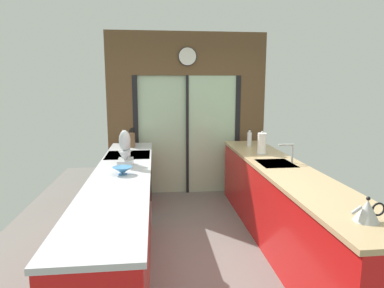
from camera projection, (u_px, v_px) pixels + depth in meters
ground_plane at (201, 238)px, 4.17m from camera, size 5.04×7.60×0.02m
back_wall_unit at (187, 104)px, 5.66m from camera, size 2.64×0.12×2.70m
left_counter_run at (121, 219)px, 3.53m from camera, size 0.62×3.80×0.92m
right_counter_run at (283, 207)px, 3.89m from camera, size 0.62×3.80×0.92m
sink_faucet at (290, 150)px, 4.04m from camera, size 0.19×0.02×0.23m
oven_range at (129, 188)px, 4.63m from camera, size 0.60×0.60×0.92m
mixing_bowl at (123, 170)px, 3.54m from camera, size 0.21×0.21×0.08m
knife_block at (132, 139)px, 5.11m from camera, size 0.09×0.14×0.30m
stand_mixer at (125, 152)px, 3.89m from camera, size 0.17×0.27×0.42m
kettle at (367, 211)px, 2.31m from camera, size 0.25×0.17×0.18m
soap_bottle at (249, 139)px, 5.18m from camera, size 0.07×0.07×0.26m
paper_towel_roll at (262, 144)px, 4.57m from camera, size 0.14×0.14×0.31m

